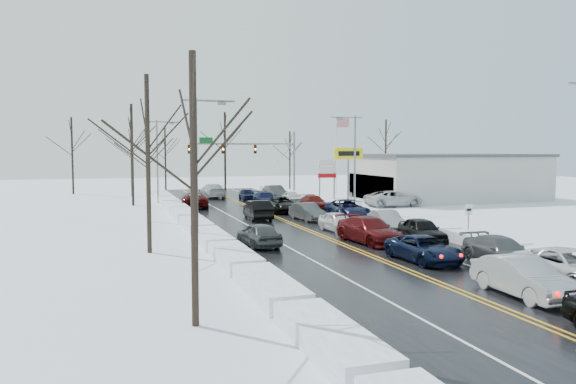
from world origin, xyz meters
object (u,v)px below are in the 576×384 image
object	(u,v)px
traffic_signal_mast	(255,152)
tires_plus_sign	(348,157)
oncoming_car_0	(258,219)
dealership_building	(448,177)
flagpole	(338,149)

from	to	relation	value
traffic_signal_mast	tires_plus_sign	size ratio (longest dim) A/B	2.21
oncoming_car_0	tires_plus_sign	bearing A→B (deg)	-140.13
traffic_signal_mast	dealership_building	world-z (taller)	traffic_signal_mast
tires_plus_sign	dealership_building	world-z (taller)	tires_plus_sign
flagpole	dealership_building	distance (m)	15.24
traffic_signal_mast	oncoming_car_0	bearing A→B (deg)	-103.89
tires_plus_sign	oncoming_car_0	xyz separation A→B (m)	(-12.31, -9.25, -4.99)
flagpole	oncoming_car_0	world-z (taller)	flagpole
dealership_building	oncoming_car_0	size ratio (longest dim) A/B	4.17
tires_plus_sign	oncoming_car_0	world-z (taller)	tires_plus_sign
tires_plus_sign	flagpole	distance (m)	14.79
traffic_signal_mast	oncoming_car_0	xyz separation A→B (m)	(-5.25, -21.24, -5.48)
flagpole	dealership_building	bearing A→B (deg)	-53.73
dealership_building	tires_plus_sign	bearing A→B (deg)	-171.53
traffic_signal_mast	flagpole	xyz separation A→B (m)	(11.72, 2.01, 0.45)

